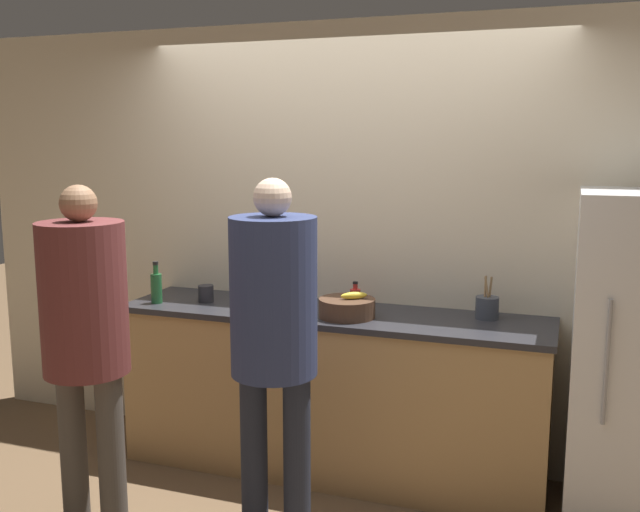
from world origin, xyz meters
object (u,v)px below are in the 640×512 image
person_left (85,325)px  bottle_red (355,297)px  fruit_bowl (347,308)px  person_center (274,324)px  cup_black (206,294)px  bottle_green (156,287)px  utensil_crock (487,307)px

person_left → bottle_red: size_ratio=11.64×
fruit_bowl → person_center: bearing=-101.4°
fruit_bowl → cup_black: fruit_bowl is taller
bottle_green → utensil_crock: bearing=8.4°
person_left → utensil_crock: 2.08m
fruit_bowl → person_left: bearing=-137.3°
person_center → bottle_red: 0.95m
fruit_bowl → bottle_red: size_ratio=2.10×
utensil_crock → cup_black: utensil_crock is taller
person_left → fruit_bowl: 1.37m
fruit_bowl → cup_black: size_ratio=3.10×
person_center → fruit_bowl: size_ratio=5.66×
person_left → cup_black: size_ratio=17.20×
utensil_crock → fruit_bowl: bearing=-162.9°
bottle_red → bottle_green: 1.18m
bottle_green → person_center: bearing=-31.6°
person_center → cup_black: 1.09m
utensil_crock → bottle_red: (-0.76, 0.03, -0.01)m
bottle_green → cup_black: bearing=26.2°
person_left → person_center: (0.87, 0.24, 0.02)m
cup_black → person_center: bearing=-44.7°
person_center → bottle_green: person_center is taller
person_left → fruit_bowl: (1.01, 0.93, -0.05)m
cup_black → person_left: bearing=-95.6°
person_left → utensil_crock: person_left is taller
person_left → person_center: bearing=15.2°
fruit_bowl → bottle_green: (-1.17, -0.06, 0.04)m
utensil_crock → bottle_red: size_ratio=1.59×
utensil_crock → bottle_green: 1.92m
utensil_crock → cup_black: 1.64m
bottle_red → bottle_green: bearing=-164.8°
person_center → cup_black: size_ratio=17.55×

